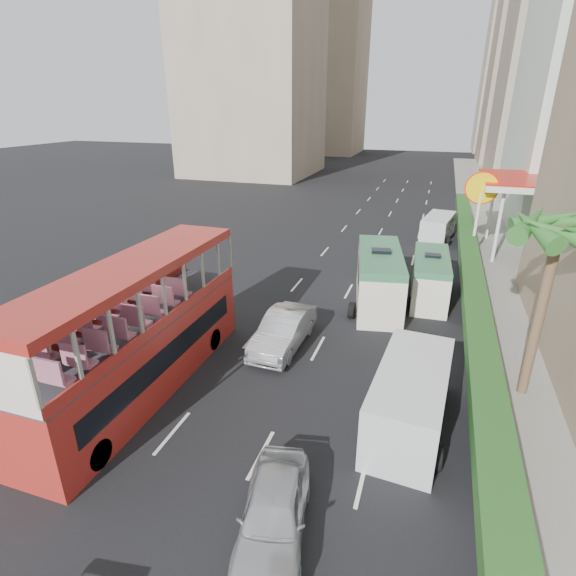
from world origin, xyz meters
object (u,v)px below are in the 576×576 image
at_px(palm_tree, 539,315).
at_px(panel_van_near, 410,398).
at_px(car_silver_lane_b, 274,532).
at_px(panel_van_far, 438,228).
at_px(double_decker_bus, 138,329).
at_px(van_asset, 381,292).
at_px(car_silver_lane_a, 284,346).
at_px(minibus_far, 430,278).
at_px(minibus_near, 379,278).
at_px(shell_station, 525,217).

bearing_deg(palm_tree, panel_van_near, -142.06).
xyz_separation_m(car_silver_lane_b, panel_van_far, (3.28, 29.57, 0.96)).
bearing_deg(double_decker_bus, van_asset, 59.47).
distance_m(car_silver_lane_a, minibus_far, 9.89).
bearing_deg(panel_van_far, panel_van_near, -81.44).
height_order(double_decker_bus, car_silver_lane_a, double_decker_bus).
bearing_deg(car_silver_lane_b, panel_van_far, 72.37).
bearing_deg(palm_tree, panel_van_far, 99.63).
relative_size(van_asset, minibus_far, 0.77).
relative_size(minibus_near, shell_station, 0.83).
distance_m(minibus_far, palm_tree, 9.50).
xyz_separation_m(minibus_near, panel_van_far, (2.80, 14.31, -0.52)).
bearing_deg(panel_van_near, shell_station, 78.78).
height_order(double_decker_bus, minibus_near, double_decker_bus).
bearing_deg(car_silver_lane_a, minibus_near, 62.99).
relative_size(minibus_near, minibus_far, 1.20).
height_order(double_decker_bus, panel_van_near, double_decker_bus).
height_order(panel_van_far, shell_station, shell_station).
height_order(car_silver_lane_b, shell_station, shell_station).
bearing_deg(minibus_far, car_silver_lane_b, -103.18).
bearing_deg(car_silver_lane_a, double_decker_bus, -128.95).
relative_size(double_decker_bus, shell_station, 1.38).
bearing_deg(panel_van_far, car_silver_lane_a, -97.37).
bearing_deg(shell_station, double_decker_bus, -124.82).
distance_m(double_decker_bus, car_silver_lane_b, 8.63).
bearing_deg(minibus_far, van_asset, 175.01).
bearing_deg(panel_van_near, car_silver_lane_b, -114.03).
bearing_deg(van_asset, minibus_far, 1.39).
height_order(minibus_far, panel_van_far, minibus_far).
bearing_deg(van_asset, palm_tree, -49.68).
distance_m(double_decker_bus, minibus_near, 13.14).
distance_m(car_silver_lane_b, panel_van_near, 6.22).
xyz_separation_m(minibus_far, shell_station, (5.95, 10.54, 1.52)).
distance_m(minibus_near, minibus_far, 3.12).
height_order(minibus_near, minibus_far, minibus_near).
height_order(car_silver_lane_b, palm_tree, palm_tree).
bearing_deg(van_asset, panel_van_far, 80.96).
height_order(van_asset, panel_van_near, panel_van_near).
xyz_separation_m(car_silver_lane_a, palm_tree, (9.74, -0.69, 3.38)).
distance_m(car_silver_lane_a, panel_van_far, 21.34).
bearing_deg(van_asset, car_silver_lane_a, -109.47).
relative_size(double_decker_bus, car_silver_lane_b, 2.65).
relative_size(minibus_near, panel_van_near, 1.22).
height_order(car_silver_lane_b, van_asset, car_silver_lane_b).
relative_size(double_decker_bus, panel_van_far, 2.28).
height_order(panel_van_far, palm_tree, palm_tree).
xyz_separation_m(double_decker_bus, van_asset, (7.41, 12.57, -2.53)).
relative_size(double_decker_bus, minibus_near, 1.65).
bearing_deg(panel_van_near, car_silver_lane_a, 151.27).
distance_m(palm_tree, shell_station, 19.14).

